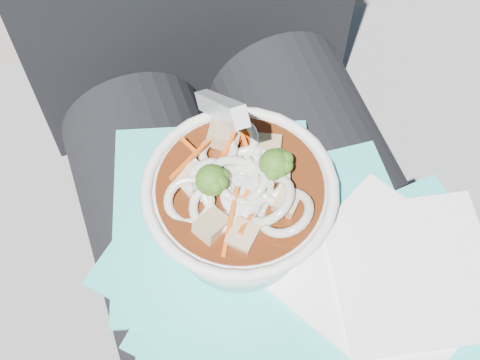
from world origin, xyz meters
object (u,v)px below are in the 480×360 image
object	(u,v)px
stone_ledge	(231,264)
plastic_bag	(289,278)
udon_bowl	(240,205)
person_body	(245,188)
lap	(277,282)

from	to	relation	value
stone_ledge	plastic_bag	xyz separation A→B (m)	(-0.01, -0.18, 0.38)
plastic_bag	udon_bowl	size ratio (longest dim) A/B	1.89
person_body	plastic_bag	xyz separation A→B (m)	(-0.01, -0.12, 0.06)
stone_ledge	plastic_bag	size ratio (longest dim) A/B	2.81
stone_ledge	person_body	xyz separation A→B (m)	(0.00, -0.06, 0.32)
lap	udon_bowl	world-z (taller)	udon_bowl
stone_ledge	udon_bowl	distance (m)	0.46
lap	person_body	size ratio (longest dim) A/B	0.49
udon_bowl	plastic_bag	bearing A→B (deg)	-60.47
stone_ledge	lap	distance (m)	0.33
plastic_bag	udon_bowl	distance (m)	0.08
lap	plastic_bag	world-z (taller)	plastic_bag
person_body	stone_ledge	bearing A→B (deg)	90.00
plastic_bag	udon_bowl	world-z (taller)	udon_bowl
lap	plastic_bag	distance (m)	0.09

